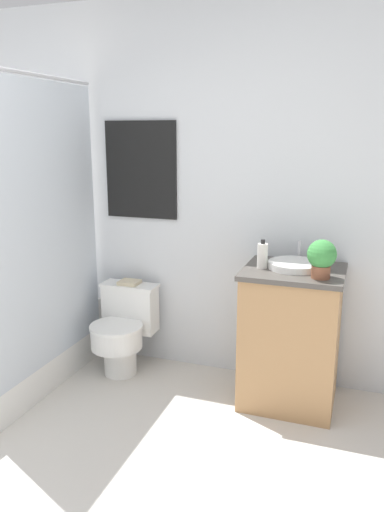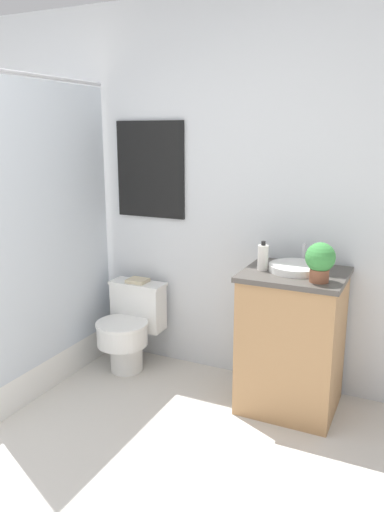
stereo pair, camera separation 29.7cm
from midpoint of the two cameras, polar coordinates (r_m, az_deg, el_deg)
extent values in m
cube|color=silver|center=(3.47, 0.80, 7.35)|extent=(3.44, 0.05, 2.50)
cube|color=black|center=(3.51, -2.35, 9.81)|extent=(0.52, 0.02, 0.66)
cube|color=silver|center=(3.51, -2.38, 9.81)|extent=(0.49, 0.01, 0.63)
cube|color=white|center=(3.68, -16.73, -9.70)|extent=(0.67, 1.30, 0.42)
cube|color=silver|center=(3.22, -13.45, 3.39)|extent=(0.01, 1.20, 1.74)
cylinder|color=#B7B7BC|center=(3.18, -14.40, 19.32)|extent=(0.02, 1.20, 0.02)
cylinder|color=white|center=(3.62, -5.13, -11.33)|extent=(0.23, 0.23, 0.22)
cylinder|color=white|center=(3.51, -5.56, -8.97)|extent=(0.35, 0.35, 0.14)
cylinder|color=white|center=(3.48, -5.59, -7.76)|extent=(0.36, 0.36, 0.02)
cube|color=white|center=(3.64, -3.83, -5.81)|extent=(0.38, 0.16, 0.33)
cube|color=white|center=(3.58, -3.87, -3.19)|extent=(0.40, 0.17, 0.02)
cube|color=#AD7F51|center=(3.13, 14.02, -9.68)|extent=(0.56, 0.50, 0.83)
cube|color=#4C4742|center=(2.99, 14.50, -2.10)|extent=(0.59, 0.53, 0.03)
cylinder|color=white|center=(3.00, 14.61, -1.36)|extent=(0.32, 0.32, 0.04)
cylinder|color=silver|center=(3.17, 15.31, 0.23)|extent=(0.02, 0.02, 0.13)
cylinder|color=silver|center=(2.97, 10.96, -0.22)|extent=(0.06, 0.06, 0.15)
cylinder|color=black|center=(2.95, 11.04, 1.41)|extent=(0.02, 0.02, 0.02)
cylinder|color=brown|center=(2.82, 17.29, -2.17)|extent=(0.10, 0.10, 0.07)
sphere|color=#3D8E42|center=(2.80, 17.44, -0.18)|extent=(0.16, 0.16, 0.16)
cube|color=beige|center=(3.58, -3.88, -2.86)|extent=(0.14, 0.12, 0.02)
camera|label=1|loc=(0.15, -87.14, 0.71)|focal=35.00mm
camera|label=2|loc=(0.15, 92.86, -0.71)|focal=35.00mm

